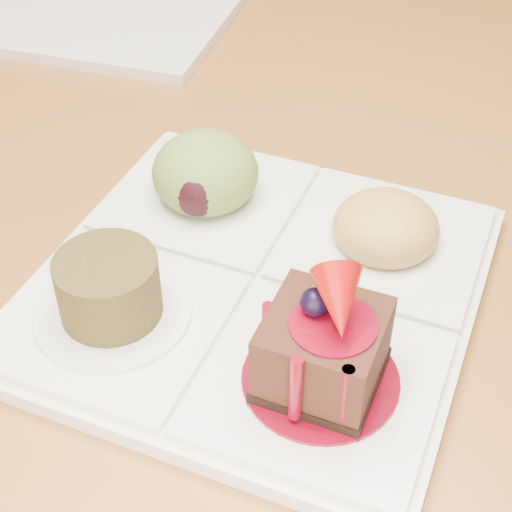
# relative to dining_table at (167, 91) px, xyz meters

# --- Properties ---
(ground) EXTENTS (6.00, 6.00, 0.00)m
(ground) POSITION_rel_dining_table_xyz_m (0.00, 0.00, -0.68)
(ground) COLOR brown
(dining_table) EXTENTS (1.00, 1.80, 0.75)m
(dining_table) POSITION_rel_dining_table_xyz_m (0.00, 0.00, 0.00)
(dining_table) COLOR #985327
(dining_table) RESTS_ON ground
(sampler_plate) EXTENTS (0.34, 0.34, 0.11)m
(sampler_plate) POSITION_rel_dining_table_xyz_m (0.17, -0.37, 0.09)
(sampler_plate) COLOR white
(sampler_plate) RESTS_ON dining_table
(second_plate) EXTENTS (0.29, 0.29, 0.01)m
(second_plate) POSITION_rel_dining_table_xyz_m (-0.06, 0.04, 0.07)
(second_plate) COLOR white
(second_plate) RESTS_ON dining_table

